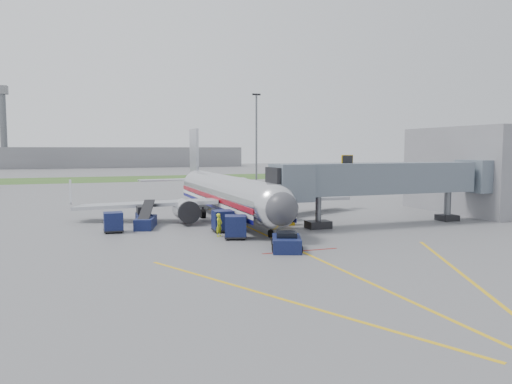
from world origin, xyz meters
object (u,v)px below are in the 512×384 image
object	(u,v)px
belt_loader	(146,222)
ramp_worker	(219,225)
airliner	(226,193)
baggage_tug	(144,217)
pushback_tug	(287,243)

from	to	relation	value
belt_loader	ramp_worker	xyz separation A→B (m)	(5.33, -6.79, 0.38)
airliner	baggage_tug	bearing A→B (deg)	-165.06
ramp_worker	pushback_tug	bearing A→B (deg)	-112.54
airliner	belt_loader	size ratio (longest dim) A/B	6.95
pushback_tug	belt_loader	size ratio (longest dim) A/B	0.75
airliner	pushback_tug	distance (m)	18.88
pushback_tug	baggage_tug	bearing A→B (deg)	117.10
airliner	ramp_worker	size ratio (longest dim) A/B	18.13
baggage_tug	belt_loader	xyz separation A→B (m)	(-0.07, -2.04, -0.22)
airliner	pushback_tug	world-z (taller)	airliner
baggage_tug	ramp_worker	world-z (taller)	ramp_worker
pushback_tug	baggage_tug	world-z (taller)	baggage_tug
airliner	baggage_tug	xyz separation A→B (m)	(-9.24, -2.46, -1.83)
baggage_tug	belt_loader	bearing A→B (deg)	-91.83
ramp_worker	airliner	bearing A→B (deg)	25.71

